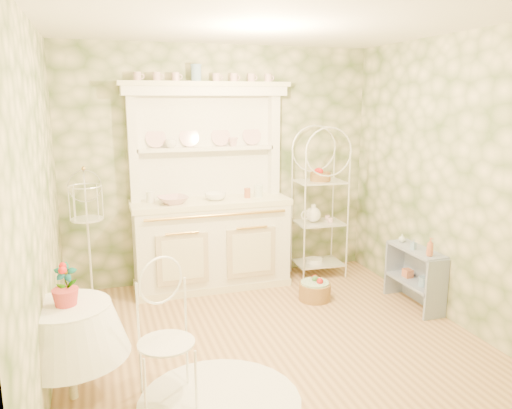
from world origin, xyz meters
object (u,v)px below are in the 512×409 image
object	(u,v)px
round_table	(70,350)
cafe_chair	(166,339)
bakers_rack	(320,201)
floor_basket	(315,289)
kitchen_dresser	(210,188)
side_shelf	(414,278)
birdcage_stand	(88,237)

from	to	relation	value
round_table	cafe_chair	bearing A→B (deg)	-21.37
bakers_rack	floor_basket	bearing A→B (deg)	-114.51
kitchen_dresser	side_shelf	world-z (taller)	kitchen_dresser
side_shelf	floor_basket	world-z (taller)	side_shelf
kitchen_dresser	floor_basket	world-z (taller)	kitchen_dresser
kitchen_dresser	birdcage_stand	xyz separation A→B (m)	(-1.31, -0.10, -0.43)
side_shelf	floor_basket	size ratio (longest dim) A/B	1.90
side_shelf	floor_basket	xyz separation A→B (m)	(-0.92, 0.45, -0.18)
kitchen_dresser	bakers_rack	size ratio (longest dim) A/B	1.25
bakers_rack	birdcage_stand	distance (m)	2.63
bakers_rack	round_table	size ratio (longest dim) A/B	2.47
bakers_rack	birdcage_stand	bearing A→B (deg)	-175.66
birdcage_stand	floor_basket	bearing A→B (deg)	-15.70
bakers_rack	round_table	world-z (taller)	bakers_rack
kitchen_dresser	cafe_chair	distance (m)	2.34
bakers_rack	birdcage_stand	xyz separation A→B (m)	(-2.62, -0.07, -0.20)
kitchen_dresser	birdcage_stand	distance (m)	1.38
side_shelf	round_table	xyz separation A→B (m)	(-3.31, -0.66, 0.07)
round_table	cafe_chair	xyz separation A→B (m)	(0.64, -0.25, 0.11)
round_table	floor_basket	xyz separation A→B (m)	(2.40, 1.11, -0.25)
floor_basket	birdcage_stand	bearing A→B (deg)	164.30
kitchen_dresser	bakers_rack	world-z (taller)	kitchen_dresser
side_shelf	round_table	distance (m)	3.38
side_shelf	kitchen_dresser	bearing A→B (deg)	151.19
round_table	birdcage_stand	distance (m)	1.78
round_table	kitchen_dresser	bearing A→B (deg)	51.85
side_shelf	birdcage_stand	size ratio (longest dim) A/B	0.48
bakers_rack	birdcage_stand	size ratio (longest dim) A/B	1.28
kitchen_dresser	round_table	size ratio (longest dim) A/B	3.08
kitchen_dresser	floor_basket	size ratio (longest dim) A/B	6.26
kitchen_dresser	side_shelf	bearing A→B (deg)	-32.31
kitchen_dresser	cafe_chair	size ratio (longest dim) A/B	2.39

